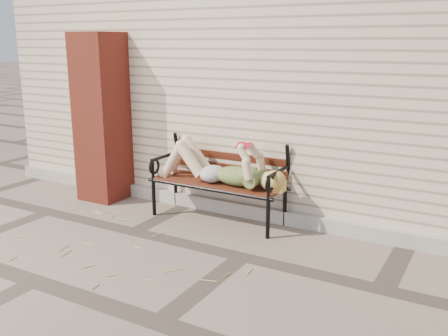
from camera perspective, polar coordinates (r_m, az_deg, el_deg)
The scene contains 7 objects.
ground at distance 4.59m, azimuth 2.06°, elevation -10.12°, with size 80.00×80.00×0.00m, color #76675B.
house_wall at distance 6.99m, azimuth 13.79°, elevation 10.65°, with size 8.00×4.00×3.00m, color beige.
foundation_strip at distance 5.38m, azimuth 6.86°, elevation -5.60°, with size 8.00×0.10×0.15m, color #AAA39A.
brick_pillar at distance 6.20m, azimuth -13.78°, elevation 5.58°, with size 0.50×0.50×2.00m, color maroon.
garden_bench at distance 5.39m, azimuth -0.24°, elevation 0.12°, with size 1.58×0.63×1.02m.
reading_woman at distance 5.27m, azimuth -0.80°, elevation 0.17°, with size 1.49×0.34×0.47m.
straw_scatter at distance 4.99m, azimuth -14.43°, elevation -8.45°, with size 2.84×1.52×0.01m.
Camera 1 is at (1.91, -3.71, 1.90)m, focal length 40.00 mm.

